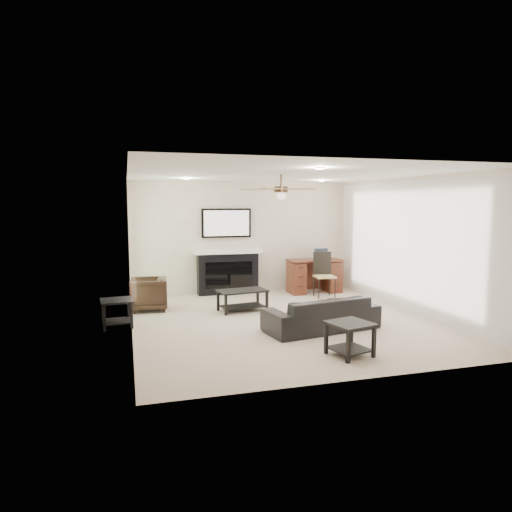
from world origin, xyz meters
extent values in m
plane|color=#BCA897|center=(0.00, 0.00, 0.00)|extent=(5.50, 5.50, 0.00)
cube|color=white|center=(0.00, 0.00, 2.50)|extent=(5.00, 5.50, 0.04)
cube|color=beige|center=(0.00, 2.75, 1.25)|extent=(5.00, 0.04, 2.50)
cube|color=beige|center=(0.00, -2.75, 1.25)|extent=(5.00, 0.04, 2.50)
cube|color=beige|center=(-2.50, 0.00, 1.25)|extent=(0.04, 5.50, 2.50)
cube|color=beige|center=(2.50, 0.00, 1.25)|extent=(0.04, 5.50, 2.50)
cube|color=silver|center=(2.45, 0.10, 1.23)|extent=(0.04, 5.10, 2.40)
cube|color=#93BC89|center=(-2.46, 1.55, 1.05)|extent=(0.04, 1.80, 2.10)
cylinder|color=#382619|center=(0.00, 0.10, 2.25)|extent=(1.40, 1.40, 0.30)
imported|color=black|center=(0.42, -0.71, 0.27)|extent=(1.94, 1.02, 0.54)
imported|color=black|center=(-2.18, 1.44, 0.31)|extent=(0.72, 0.70, 0.62)
cube|color=black|center=(-0.48, 0.89, 0.20)|extent=(0.96, 0.62, 0.40)
cube|color=black|center=(0.27, -1.96, 0.23)|extent=(0.63, 0.63, 0.45)
cube|color=black|center=(-2.73, 0.39, 0.23)|extent=(0.55, 0.55, 0.45)
cube|color=black|center=(-0.39, 2.58, 0.95)|extent=(1.52, 0.34, 1.91)
cube|color=#37150D|center=(1.53, 2.19, 0.38)|extent=(1.22, 0.56, 0.76)
cube|color=black|center=(1.53, 1.64, 0.48)|extent=(0.47, 0.48, 0.97)
cube|color=black|center=(1.73, 2.17, 0.88)|extent=(0.33, 0.24, 0.23)
camera|label=1|loc=(-2.54, -7.27, 2.01)|focal=32.00mm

